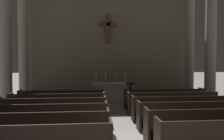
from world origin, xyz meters
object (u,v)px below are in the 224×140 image
object	(u,v)px
column_left_third	(5,35)
candlestick_outer_left	(96,80)
pew_right_row_2	(213,124)
pew_left_row_5	(58,104)
column_right_third	(211,38)
column_left_fourth	(23,41)
candlestick_inner_left	(106,80)
pew_right_row_3	(195,115)
pew_right_row_5	(172,102)
pew_left_row_4	(52,110)
pew_right_row_4	(182,108)
altar	(111,91)
candlestick_inner_right	(116,80)
column_right_fourth	(190,42)
candlestick_outer_right	(125,80)
pew_left_row_3	(45,118)
lectern	(130,94)
pew_right_row_6	(164,98)
pew_left_row_6	(62,100)
pew_left_row_2	(35,129)

from	to	relation	value
column_left_third	candlestick_outer_left	distance (m)	5.21
pew_right_row_2	column_left_third	distance (m)	9.73
pew_left_row_5	column_right_third	world-z (taller)	column_right_third
column_left_fourth	candlestick_inner_left	world-z (taller)	column_left_fourth
pew_right_row_3	pew_right_row_5	size ratio (longest dim) A/B	1.00
pew_left_row_4	pew_left_row_5	world-z (taller)	same
column_right_third	pew_right_row_4	bearing A→B (deg)	-134.06
pew_right_row_4	candlestick_inner_left	bearing A→B (deg)	122.69
pew_right_row_3	altar	bearing A→B (deg)	114.82
candlestick_inner_left	candlestick_inner_right	xyz separation A→B (m)	(0.60, 0.00, 0.00)
column_right_fourth	candlestick_inner_left	size ratio (longest dim) A/B	12.04
pew_right_row_5	candlestick_outer_right	size ratio (longest dim) A/B	6.36
pew_left_row_3	altar	bearing A→B (deg)	65.18
pew_left_row_5	column_right_fourth	world-z (taller)	column_right_fourth
altar	lectern	size ratio (longest dim) A/B	1.91
pew_right_row_6	candlestick_inner_right	size ratio (longest dim) A/B	6.36
pew_right_row_3	candlestick_inner_right	size ratio (longest dim) A/B	6.36
pew_left_row_5	pew_right_row_6	bearing A→B (deg)	11.59
column_left_third	column_right_third	distance (m)	10.69
column_right_third	column_left_third	bearing A→B (deg)	180.00
candlestick_outer_left	lectern	distance (m)	2.26
pew_left_row_5	column_left_third	xyz separation A→B (m)	(-2.93, 2.04, 3.07)
candlestick_outer_left	pew_right_row_6	bearing A→B (deg)	-34.57
pew_right_row_4	candlestick_outer_right	size ratio (longest dim) A/B	6.36
pew_left_row_4	pew_right_row_3	world-z (taller)	same
pew_left_row_5	pew_right_row_2	world-z (taller)	same
candlestick_outer_left	pew_right_row_5	bearing A→B (deg)	-44.78
candlestick_outer_left	candlestick_inner_right	size ratio (longest dim) A/B	1.00
pew_right_row_3	candlestick_inner_left	world-z (taller)	candlestick_inner_left
pew_left_row_5	pew_right_row_5	world-z (taller)	same
pew_left_row_6	pew_right_row_4	size ratio (longest dim) A/B	1.00
pew_left_row_5	column_right_third	xyz separation A→B (m)	(7.76, 2.04, 3.07)
pew_right_row_4	column_left_third	xyz separation A→B (m)	(-7.76, 3.03, 3.07)
pew_left_row_4	candlestick_inner_left	bearing A→B (deg)	63.45
pew_left_row_6	pew_right_row_2	bearing A→B (deg)	-39.37
pew_left_row_5	candlestick_outer_left	world-z (taller)	candlestick_outer_left
pew_left_row_4	column_left_fourth	xyz separation A→B (m)	(-2.93, 5.42, 3.07)
column_left_fourth	candlestick_inner_right	size ratio (longest dim) A/B	12.04
pew_left_row_6	candlestick_inner_left	world-z (taller)	candlestick_inner_left
pew_right_row_3	column_left_fourth	xyz separation A→B (m)	(-7.76, 6.41, 3.07)
pew_right_row_6	column_left_third	distance (m)	8.41
candlestick_outer_left	pew_right_row_2	bearing A→B (deg)	-62.27
pew_left_row_5	candlestick_inner_left	xyz separation A→B (m)	(2.11, 3.24, 0.72)
candlestick_outer_left	lectern	xyz separation A→B (m)	(1.80, -1.20, -0.65)
column_left_third	candlestick_inner_left	world-z (taller)	column_left_third
pew_left_row_2	pew_right_row_2	xyz separation A→B (m)	(4.82, 0.00, 0.00)
pew_left_row_2	pew_left_row_5	world-z (taller)	same
pew_left_row_6	altar	size ratio (longest dim) A/B	1.74
pew_right_row_6	lectern	xyz separation A→B (m)	(-1.46, 1.05, 0.07)
pew_left_row_4	pew_left_row_5	size ratio (longest dim) A/B	1.00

